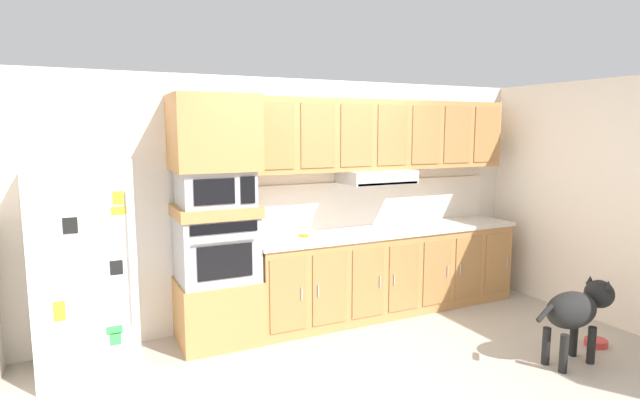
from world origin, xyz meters
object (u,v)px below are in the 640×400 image
at_px(refrigerator, 84,266).
at_px(dog, 578,309).
at_px(built_in_oven, 217,248).
at_px(microwave, 215,188).
at_px(screwdriver, 304,235).
at_px(dog_food_bowl, 596,342).

relative_size(refrigerator, dog, 1.80).
xyz_separation_m(built_in_oven, microwave, (0.00, -0.00, 0.56)).
xyz_separation_m(refrigerator, microwave, (1.12, 0.07, 0.58)).
bearing_deg(built_in_oven, dog, -33.52).
relative_size(screwdriver, dog, 0.17).
distance_m(refrigerator, microwave, 1.26).
bearing_deg(dog, dog_food_bowl, 14.02).
bearing_deg(microwave, dog, -33.52).
relative_size(built_in_oven, dog_food_bowl, 3.50).
distance_m(refrigerator, screwdriver, 2.02).
xyz_separation_m(built_in_oven, screwdriver, (0.89, 0.03, 0.03)).
relative_size(built_in_oven, microwave, 1.09).
relative_size(dog, dog_food_bowl, 4.89).
bearing_deg(screwdriver, microwave, -178.18).
relative_size(screwdriver, dog_food_bowl, 0.84).
relative_size(built_in_oven, screwdriver, 4.15).
xyz_separation_m(microwave, screwdriver, (0.89, 0.03, -0.53)).
distance_m(microwave, dog_food_bowl, 3.80).
height_order(built_in_oven, dog, built_in_oven).
xyz_separation_m(refrigerator, built_in_oven, (1.12, 0.07, 0.02)).
bearing_deg(dog_food_bowl, refrigerator, 159.83).
distance_m(screwdriver, dog, 2.55).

